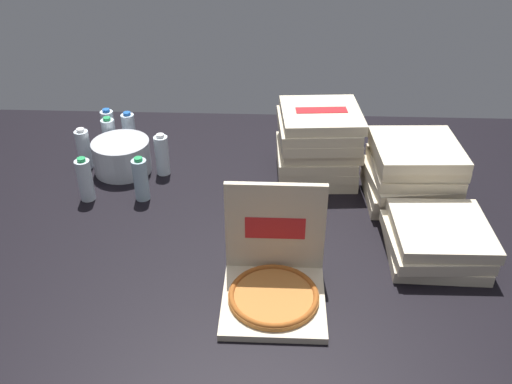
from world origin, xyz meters
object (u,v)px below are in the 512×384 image
Objects in this scene: pizza_stack_center_near at (437,240)px; ice_bucket at (122,156)px; water_bottle_3 at (141,179)px; water_bottle_0 at (110,137)px; pizza_stack_left_mid at (412,172)px; pizza_stack_left_far at (318,143)px; water_bottle_4 at (84,149)px; water_bottle_5 at (85,180)px; water_bottle_6 at (109,129)px; water_bottle_2 at (162,155)px; open_pizza_box at (274,277)px; water_bottle_1 at (129,132)px.

ice_bucket reaches higher than pizza_stack_center_near.
water_bottle_0 is at bearing 121.68° from water_bottle_3.
pizza_stack_left_far reaches higher than pizza_stack_left_mid.
water_bottle_4 is 0.31m from water_bottle_5.
water_bottle_5 is at bearing -177.75° from pizza_stack_left_mid.
pizza_stack_left_mid is 1.54m from water_bottle_0.
pizza_stack_left_far reaches higher than water_bottle_6.
pizza_stack_left_far is 1.17m from water_bottle_4.
water_bottle_5 is at bearing -141.18° from water_bottle_2.
ice_bucket is at bearing -179.70° from pizza_stack_left_far.
open_pizza_box is 0.97× the size of pizza_stack_left_far.
pizza_stack_left_far is at bearing 125.75° from pizza_stack_center_near.
water_bottle_5 is at bearing -165.77° from pizza_stack_left_far.
water_bottle_4 is at bearing 108.00° from water_bottle_5.
water_bottle_0 and water_bottle_5 have the same top height.
water_bottle_4 is (-0.18, -0.20, 0.00)m from water_bottle_1.
water_bottle_2 is at bearing -4.99° from ice_bucket.
water_bottle_1 and water_bottle_5 have the same top height.
pizza_stack_center_near is 1.85× the size of water_bottle_5.
pizza_stack_center_near is (0.03, -0.41, -0.07)m from pizza_stack_left_mid.
pizza_stack_center_near is 1.35m from water_bottle_2.
open_pizza_box is at bearing -132.60° from pizza_stack_left_mid.
pizza_stack_center_near is 1.85× the size of water_bottle_1.
open_pizza_box is 1.84× the size of water_bottle_6.
water_bottle_0 is 1.00× the size of water_bottle_2.
water_bottle_4 is (-0.41, 0.04, 0.00)m from water_bottle_2.
water_bottle_3 is at bearing -58.83° from ice_bucket.
open_pizza_box reaches higher than water_bottle_0.
pizza_stack_left_mid is at bearing 94.61° from pizza_stack_center_near.
water_bottle_3 is at bearing -38.49° from water_bottle_4.
ice_bucket is 0.23m from water_bottle_1.
pizza_stack_left_far is 1.90× the size of water_bottle_5.
ice_bucket is at bearing 156.50° from pizza_stack_center_near.
pizza_stack_left_mid is at bearing -8.41° from water_bottle_4.
water_bottle_6 is (-1.56, 0.88, 0.03)m from pizza_stack_center_near.
ice_bucket is at bearing 175.01° from water_bottle_2.
water_bottle_5 and water_bottle_6 have the same top height.
pizza_stack_center_near is 0.98× the size of pizza_stack_left_far.
pizza_stack_left_mid is 1.59m from water_bottle_6.
pizza_stack_center_near is 1.85× the size of water_bottle_0.
pizza_stack_center_near is 1.32m from water_bottle_3.
pizza_stack_left_mid is at bearing -8.56° from ice_bucket.
open_pizza_box reaches higher than pizza_stack_left_far.
water_bottle_4 is at bearing 141.51° from water_bottle_3.
water_bottle_6 is at bearing 166.92° from pizza_stack_left_far.
water_bottle_6 is at bearing 140.59° from water_bottle_2.
water_bottle_6 is (-1.52, 0.47, -0.04)m from pizza_stack_left_mid.
water_bottle_3 is 1.00× the size of water_bottle_4.
water_bottle_0 is 1.00× the size of water_bottle_4.
open_pizza_box is 1.17m from ice_bucket.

